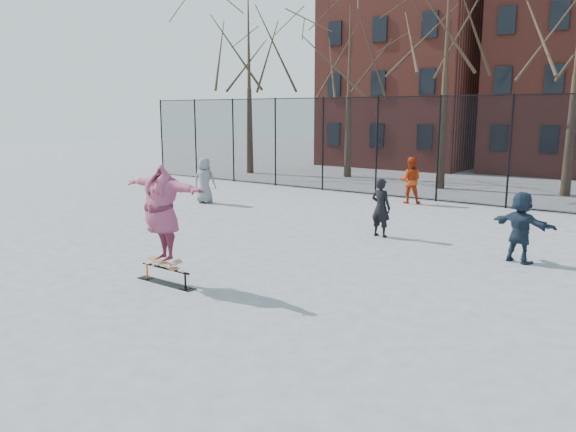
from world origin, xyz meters
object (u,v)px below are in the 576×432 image
Objects in this scene: skate_rail at (166,277)px; bystander_black at (381,208)px; bystander_navy at (521,227)px; bystander_grey at (205,180)px; skateboard at (164,265)px; skater at (162,216)px; bystander_red at (410,180)px.

bystander_black reaches higher than skate_rail.
bystander_navy is at bearing 48.70° from skate_rail.
bystander_grey is 8.09m from bystander_black.
skateboard is 0.50× the size of bystander_black.
skateboard is 0.35× the size of skater.
skater is at bearing 64.79° from bystander_navy.
bystander_grey reaches higher than bystander_navy.
bystander_black is 0.99× the size of bystander_navy.
skate_rail is at bearing 4.22° from skater.
bystander_red is at bearing 91.75° from skate_rail.
skater reaches higher than bystander_navy.
skateboard is at bearing 83.96° from bystander_black.
skate_rail is 0.95× the size of bystander_black.
skate_rail is 1.90× the size of skateboard.
skate_rail is 10.14m from bystander_grey.
skater is 12.23m from bystander_red.
skater reaches higher than bystander_grey.
skate_rail is 0.90× the size of bystander_grey.
skateboard is 7.93m from bystander_navy.
bystander_grey is at bearing 12.42° from bystander_red.
bystander_red reaches higher than skateboard.
skate_rail is 6.62m from bystander_black.
bystander_grey is 1.04× the size of bystander_navy.
bystander_red is at bearing 91.56° from skateboard.
bystander_navy reaches higher than skateboard.
skater is at bearing 0.00° from skateboard.
skate_rail is 1.24m from skater.
skater reaches higher than bystander_black.
bystander_grey is at bearing 130.40° from skateboard.
bystander_black is (1.46, 6.43, -0.56)m from skater.
bystander_grey reaches higher than skateboard.
bystander_grey is 0.98× the size of bystander_red.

